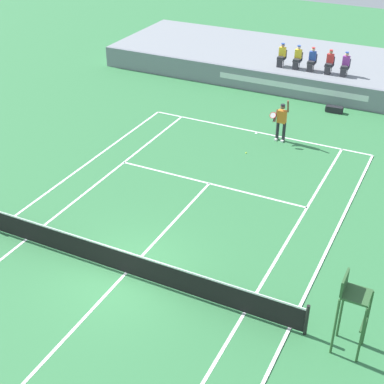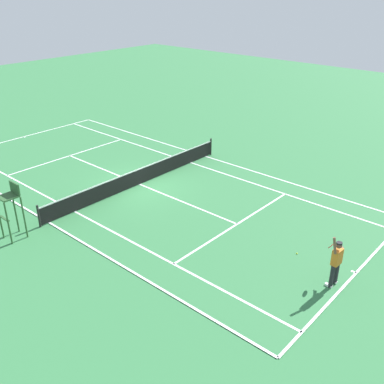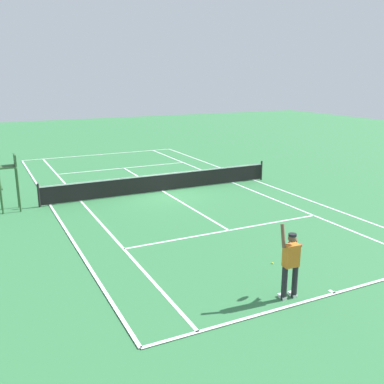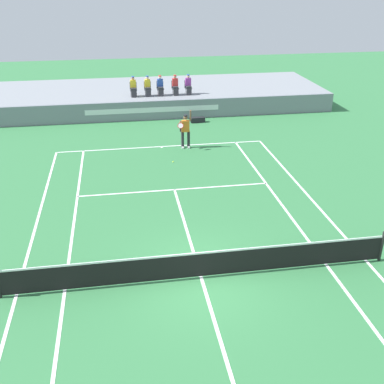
{
  "view_description": "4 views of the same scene",
  "coord_description": "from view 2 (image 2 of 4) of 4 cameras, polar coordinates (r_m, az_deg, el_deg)",
  "views": [
    {
      "loc": [
        8.23,
        -11.77,
        11.71
      ],
      "look_at": [
        0.38,
        4.04,
        1.0
      ],
      "focal_mm": 52.92,
      "sensor_mm": 36.0,
      "label": 1
    },
    {
      "loc": [
        14.24,
        16.3,
        9.92
      ],
      "look_at": [
        0.38,
        4.04,
        1.0
      ],
      "focal_mm": 41.55,
      "sensor_mm": 36.0,
      "label": 2
    },
    {
      "loc": [
        8.13,
        19.72,
        5.66
      ],
      "look_at": [
        0.38,
        4.04,
        1.0
      ],
      "focal_mm": 41.01,
      "sensor_mm": 36.0,
      "label": 3
    },
    {
      "loc": [
        -2.19,
        -11.58,
        8.6
      ],
      "look_at": [
        0.38,
        4.04,
        1.0
      ],
      "focal_mm": 43.36,
      "sensor_mm": 36.0,
      "label": 4
    }
  ],
  "objects": [
    {
      "name": "tennis_player",
      "position": [
        16.46,
        17.98,
        -8.55
      ],
      "size": [
        0.78,
        0.62,
        2.08
      ],
      "color": "#232328",
      "rests_on": "ground"
    },
    {
      "name": "tennis_ball",
      "position": [
        18.33,
        13.31,
        -7.7
      ],
      "size": [
        0.07,
        0.07,
        0.07
      ],
      "primitive_type": "sphere",
      "color": "#D1E533",
      "rests_on": "ground"
    },
    {
      "name": "court",
      "position": [
        23.81,
        -6.69,
        0.95
      ],
      "size": [
        11.08,
        23.88,
        0.03
      ],
      "color": "#337542",
      "rests_on": "ground"
    },
    {
      "name": "net",
      "position": [
        23.6,
        -6.76,
        2.08
      ],
      "size": [
        11.98,
        0.1,
        1.07
      ],
      "color": "black",
      "rests_on": "ground"
    },
    {
      "name": "umpire_chair",
      "position": [
        19.69,
        -22.22,
        -1.47
      ],
      "size": [
        0.77,
        0.77,
        2.44
      ],
      "color": "#2D562D",
      "rests_on": "ground"
    },
    {
      "name": "ground_plane",
      "position": [
        23.81,
        -6.69,
        0.93
      ],
      "size": [
        80.0,
        80.0,
        0.0
      ],
      "primitive_type": "plane",
      "color": "#337542"
    }
  ]
}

